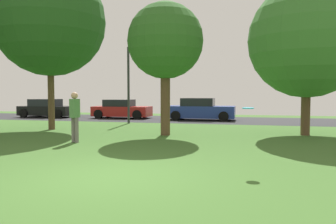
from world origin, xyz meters
The scene contains 11 objects.
ground_plane centered at (0.00, 0.00, 0.00)m, with size 44.00×44.00×0.00m, color #3D6628.
road_strip centered at (0.00, 16.00, 0.00)m, with size 44.00×6.40×0.01m, color #28282B.
oak_tree_left centered at (5.17, 8.64, 4.01)m, with size 4.87×4.87×6.45m.
birch_tree_lone centered at (-6.60, 8.08, 5.29)m, with size 5.38×5.38×7.99m.
maple_tree_far centered at (-0.61, 7.26, 3.95)m, with size 3.20×3.20×5.59m.
person_bystander centered at (-3.24, 4.38, 1.02)m, with size 0.30×0.37×1.82m.
frisbee_disc centered at (2.84, 1.46, 1.42)m, with size 0.38×0.38×0.03m.
parked_car_black centered at (-11.93, 15.75, 0.62)m, with size 4.03×2.10×1.36m.
parked_car_red centered at (-6.14, 16.11, 0.62)m, with size 4.11×1.93×1.34m.
parked_car_blue centered at (-0.34, 15.75, 0.67)m, with size 4.44×1.99×1.47m.
street_lamp_post centered at (-4.12, 12.20, 2.25)m, with size 0.14×0.14×4.50m, color #2D2D33.
Camera 1 is at (2.89, -6.50, 1.76)m, focal length 35.84 mm.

